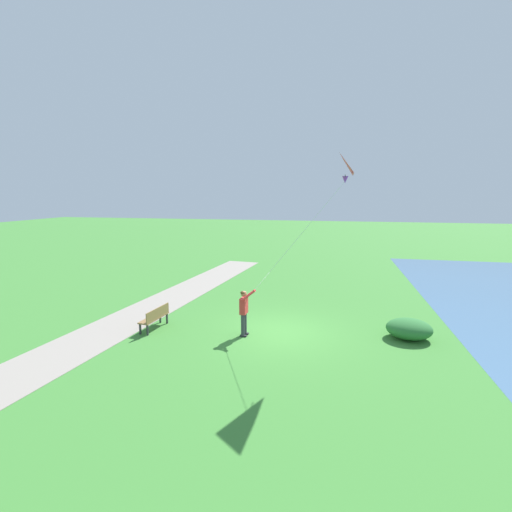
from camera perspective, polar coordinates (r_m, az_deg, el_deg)
ground_plane at (r=14.23m, az=3.63°, el=-11.92°), size 120.00×120.00×0.00m
walkway_path at (r=14.97m, az=-24.23°, el=-11.65°), size 5.80×32.07×0.02m
person_kite_flyer at (r=13.56m, az=-1.85°, el=-8.32°), size 0.62×0.52×1.83m
flying_kite at (r=12.26m, az=12.89°, el=13.44°), size 3.20×1.59×4.81m
park_bench_near_walkway at (r=14.89m, az=-15.60°, el=-9.18°), size 0.60×1.54×0.88m
lakeside_shrub at (r=14.65m, az=23.01°, el=-10.53°), size 1.63×1.34×0.74m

